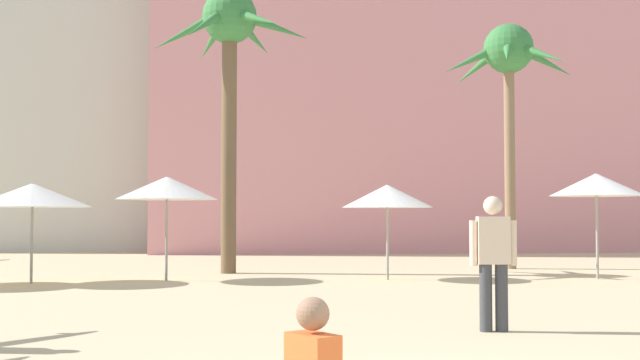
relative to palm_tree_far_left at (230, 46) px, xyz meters
name	(u,v)px	position (x,y,z in m)	size (l,w,h in m)	color
hotel_pink	(440,74)	(9.51, 14.25, 1.99)	(25.01, 8.44, 15.76)	pink
palm_tree_far_left	(230,46)	(0.00, 0.00, 0.00)	(4.10, 3.80, 7.37)	brown
palm_tree_left	(509,65)	(7.82, 0.87, -0.18)	(3.78, 3.73, 6.89)	#896B4C
cafe_umbrella_1	(596,185)	(8.52, -2.97, -3.70)	(2.16, 2.16, 2.46)	gray
cafe_umbrella_3	(387,196)	(3.62, -2.57, -3.97)	(2.11, 2.11, 2.20)	gray
cafe_umbrella_4	(167,188)	(-1.42, -2.27, -3.79)	(2.31, 2.31, 2.37)	gray
cafe_umbrella_7	(32,195)	(-4.27, -2.73, -3.97)	(2.55, 2.55, 2.18)	gray
person_far_right	(493,257)	(3.28, -10.94, -4.95)	(0.61, 0.27, 1.72)	#3D3D42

